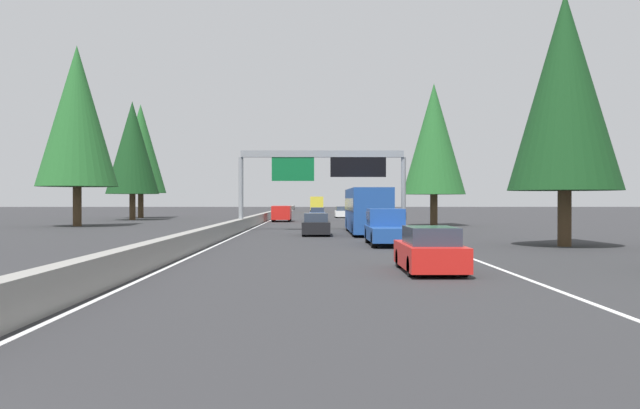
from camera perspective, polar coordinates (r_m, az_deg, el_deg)
ground_plane at (r=65.34m, az=-5.08°, el=-1.65°), size 320.00×320.00×0.00m
median_barrier at (r=85.29m, az=-4.19°, el=-0.87°), size 180.00×0.56×0.90m
shoulder_stripe_right at (r=75.37m, az=4.31°, el=-1.37°), size 160.00×0.16×0.01m
shoulder_stripe_median at (r=75.29m, az=-4.27°, el=-1.38°), size 160.00×0.16×0.01m
sign_gantry_overhead at (r=50.68m, az=0.40°, el=3.21°), size 0.50×12.68×6.06m
sedan_mid_center at (r=21.89m, az=9.33°, el=-3.92°), size 4.40×1.80×1.47m
pickup_near_center at (r=34.92m, az=5.71°, el=-1.93°), size 5.60×2.00×1.86m
sedan_mid_right at (r=77.02m, az=-0.23°, el=-0.83°), size 4.40×1.80×1.47m
box_truck_far_right at (r=125.97m, az=-0.28°, el=0.06°), size 8.50×2.40×2.95m
bus_distant_b at (r=46.41m, az=4.02°, el=-0.36°), size 11.50×2.55×3.10m
minivan_far_center at (r=72.14m, az=-3.28°, el=-0.70°), size 5.00×1.95×1.69m
sedan_far_left at (r=88.22m, az=1.87°, el=-0.68°), size 4.40×1.80×1.47m
sedan_mid_left at (r=43.92m, az=-0.34°, el=-1.75°), size 4.40×1.80×1.47m
conifer_right_near at (r=36.07m, az=20.12°, el=9.01°), size 5.61×5.61×12.74m
conifer_right_mid at (r=61.73m, az=9.67°, el=5.51°), size 5.67×5.67×12.90m
conifer_left_near at (r=63.21m, az=-19.99°, el=7.08°), size 7.03×7.03×15.97m
conifer_left_mid at (r=80.74m, az=-15.69°, el=4.68°), size 6.06×6.06×13.78m
conifer_left_far at (r=89.85m, az=-15.02°, el=4.61°), size 6.48×6.48×14.72m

